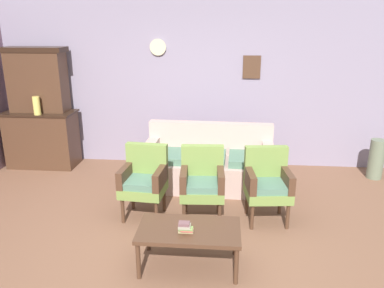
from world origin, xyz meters
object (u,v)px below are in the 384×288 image
at_px(side_cabinet, 42,139).
at_px(coffee_table, 189,232).
at_px(armchair_near_couch_end, 202,181).
at_px(armchair_by_doorway, 267,182).
at_px(floral_couch, 209,165).
at_px(armchair_row_middle, 144,178).
at_px(book_stack_on_table, 185,227).
at_px(floor_vase_by_wall, 376,159).
at_px(vase_on_cabinet, 37,106).

relative_size(side_cabinet, coffee_table, 1.16).
height_order(armchair_near_couch_end, armchair_by_doorway, same).
distance_m(floral_couch, armchair_row_middle, 1.26).
relative_size(book_stack_on_table, floor_vase_by_wall, 0.23).
height_order(vase_on_cabinet, armchair_by_doorway, vase_on_cabinet).
xyz_separation_m(side_cabinet, coffee_table, (2.71, -2.60, -0.09)).
height_order(side_cabinet, coffee_table, side_cabinet).
relative_size(side_cabinet, armchair_near_couch_end, 1.28).
height_order(floral_couch, armchair_near_couch_end, same).
xyz_separation_m(coffee_table, floor_vase_by_wall, (2.68, 2.50, -0.06)).
bearing_deg(vase_on_cabinet, book_stack_on_table, -43.64).
relative_size(side_cabinet, floor_vase_by_wall, 1.86).
distance_m(side_cabinet, armchair_near_couch_end, 3.21).
height_order(vase_on_cabinet, armchair_row_middle, vase_on_cabinet).
height_order(side_cabinet, book_stack_on_table, side_cabinet).
bearing_deg(armchair_near_couch_end, floral_couch, 87.83).
height_order(floral_couch, book_stack_on_table, floral_couch).
bearing_deg(vase_on_cabinet, armchair_row_middle, -35.28).
bearing_deg(armchair_row_middle, book_stack_on_table, -60.17).
distance_m(vase_on_cabinet, armchair_row_middle, 2.51).
height_order(side_cabinet, armchair_by_doorway, side_cabinet).
bearing_deg(side_cabinet, floral_couch, -12.11).
bearing_deg(floral_couch, armchair_near_couch_end, -92.17).
bearing_deg(coffee_table, armchair_row_middle, 122.85).
relative_size(side_cabinet, floral_couch, 0.61).
relative_size(vase_on_cabinet, armchair_by_doorway, 0.32).
distance_m(vase_on_cabinet, floral_couch, 2.88).
bearing_deg(floor_vase_by_wall, book_stack_on_table, -136.46).
relative_size(armchair_near_couch_end, floor_vase_by_wall, 1.45).
distance_m(floral_couch, armchair_near_couch_end, 1.01).
distance_m(armchair_row_middle, floor_vase_by_wall, 3.66).
bearing_deg(book_stack_on_table, armchair_near_couch_end, 84.84).
xyz_separation_m(armchair_near_couch_end, book_stack_on_table, (-0.10, -1.08, -0.03)).
relative_size(side_cabinet, armchair_by_doorway, 1.28).
height_order(armchair_near_couch_end, floor_vase_by_wall, armchair_near_couch_end).
bearing_deg(vase_on_cabinet, side_cabinet, 110.29).
relative_size(vase_on_cabinet, armchair_row_middle, 0.32).
bearing_deg(book_stack_on_table, floral_couch, 86.28).
distance_m(coffee_table, floor_vase_by_wall, 3.67).
bearing_deg(armchair_by_doorway, armchair_near_couch_end, -177.93).
bearing_deg(coffee_table, floral_couch, 86.97).
bearing_deg(armchair_row_middle, floor_vase_by_wall, 24.17).
relative_size(coffee_table, book_stack_on_table, 6.90).
height_order(vase_on_cabinet, book_stack_on_table, vase_on_cabinet).
height_order(side_cabinet, floral_couch, side_cabinet).
bearing_deg(armchair_by_doorway, side_cabinet, 156.19).
height_order(armchair_row_middle, floor_vase_by_wall, armchair_row_middle).
distance_m(vase_on_cabinet, book_stack_on_table, 3.66).
bearing_deg(floor_vase_by_wall, armchair_row_middle, -155.83).
xyz_separation_m(floral_couch, armchair_row_middle, (-0.76, -0.99, 0.17)).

